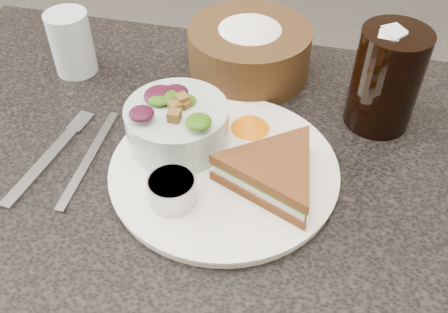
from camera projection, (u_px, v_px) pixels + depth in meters
dinner_plate at (224, 170)px, 0.64m from camera, size 0.29×0.29×0.01m
sandwich at (274, 173)px, 0.59m from camera, size 0.21×0.21×0.04m
salad_bowl at (177, 119)px, 0.64m from camera, size 0.15×0.15×0.08m
dressing_ramekin at (172, 191)px, 0.58m from camera, size 0.07×0.07×0.03m
orange_wedge at (250, 121)px, 0.68m from camera, size 0.08×0.08×0.02m
fork at (46, 161)px, 0.65m from camera, size 0.04×0.17×0.00m
knife at (90, 158)px, 0.66m from camera, size 0.02×0.19×0.00m
bread_basket at (249, 44)px, 0.76m from camera, size 0.24×0.24×0.11m
cola_glass at (387, 76)px, 0.66m from camera, size 0.12×0.12×0.15m
water_glass at (72, 43)px, 0.77m from camera, size 0.07×0.07×0.10m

